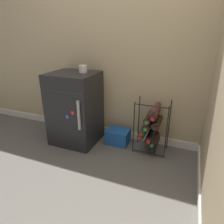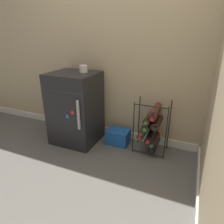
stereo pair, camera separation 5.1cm
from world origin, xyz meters
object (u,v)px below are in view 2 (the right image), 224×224
at_px(fridge_top_cup, 83,69).
at_px(wine_rack, 151,127).
at_px(soda_box, 118,137).
at_px(mini_fridge, 76,108).

bearing_deg(fridge_top_cup, wine_rack, 3.82).
xyz_separation_m(wine_rack, soda_box, (-0.38, 0.00, -0.20)).
height_order(wine_rack, fridge_top_cup, fridge_top_cup).
bearing_deg(soda_box, mini_fridge, -167.15).
distance_m(mini_fridge, wine_rack, 0.89).
relative_size(mini_fridge, soda_box, 3.22).
height_order(mini_fridge, fridge_top_cup, fridge_top_cup).
height_order(mini_fridge, soda_box, mini_fridge).
bearing_deg(mini_fridge, fridge_top_cup, 29.60).
bearing_deg(fridge_top_cup, soda_box, 8.14).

